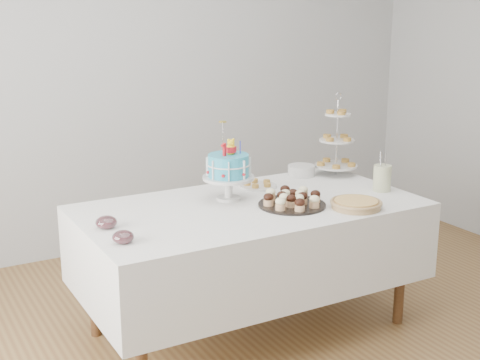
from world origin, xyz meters
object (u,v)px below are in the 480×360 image
birthday_cake (229,179)px  pie (356,204)px  table (250,242)px  pastry_plate (258,185)px  cupcake_tray (292,199)px  jam_bowl_b (106,222)px  tiered_stand (337,141)px  jam_bowl_a (123,237)px  plate_stack (301,171)px  utensil_pitcher (382,177)px

birthday_cake → pie: 0.74m
table → pastry_plate: bearing=52.2°
cupcake_tray → jam_bowl_b: (-1.03, 0.14, -0.01)m
cupcake_tray → table: bearing=144.5°
tiered_stand → jam_bowl_b: tiered_stand is taller
pastry_plate → birthday_cake: bearing=-152.2°
table → jam_bowl_a: 0.91m
table → pie: 0.64m
pie → tiered_stand: 0.78m
plate_stack → cupcake_tray: bearing=-128.8°
utensil_pitcher → birthday_cake: bearing=143.0°
plate_stack → jam_bowl_a: size_ratio=1.70×
utensil_pitcher → cupcake_tray: bearing=160.3°
table → tiered_stand: 1.01m
plate_stack → pastry_plate: plate_stack is taller
birthday_cake → pastry_plate: bearing=10.4°
cupcake_tray → jam_bowl_b: cupcake_tray is taller
table → utensil_pitcher: size_ratio=7.97×
jam_bowl_b → plate_stack: bearing=15.2°
birthday_cake → utensil_pitcher: 0.95m
cupcake_tray → pastry_plate: cupcake_tray is taller
tiered_stand → plate_stack: bearing=158.5°
jam_bowl_b → jam_bowl_a: bearing=-90.0°
pastry_plate → pie: bearing=-69.2°
tiered_stand → plate_stack: tiered_stand is taller
jam_bowl_b → utensil_pitcher: bearing=-4.9°
birthday_cake → tiered_stand: bearing=-6.7°
pie → tiered_stand: size_ratio=0.53×
birthday_cake → pie: (0.54, -0.49, -0.10)m
tiered_stand → utensil_pitcher: tiered_stand is taller
plate_stack → pastry_plate: size_ratio=0.77×
cupcake_tray → jam_bowl_b: 1.04m
tiered_stand → pastry_plate: tiered_stand is taller
cupcake_tray → plate_stack: cupcake_tray is taller
pie → jam_bowl_b: jam_bowl_b is taller
table → jam_bowl_b: bearing=179.8°
jam_bowl_b → utensil_pitcher: size_ratio=0.45×
jam_bowl_a → jam_bowl_b: size_ratio=0.96×
plate_stack → pastry_plate: bearing=-165.6°
pie → utensil_pitcher: size_ratio=1.20×
table → birthday_cake: birthday_cake is taller
pastry_plate → cupcake_tray: bearing=-95.3°
utensil_pitcher → tiered_stand: bearing=70.7°
pastry_plate → jam_bowl_b: (-1.07, -0.30, 0.02)m
table → pastry_plate: (0.23, 0.30, 0.24)m
table → jam_bowl_b: size_ratio=17.60×
table → utensil_pitcher: (0.84, -0.14, 0.31)m
cupcake_tray → tiered_stand: size_ratio=0.70×
pie → jam_bowl_a: bearing=175.6°
table → birthday_cake: (-0.06, 0.15, 0.35)m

